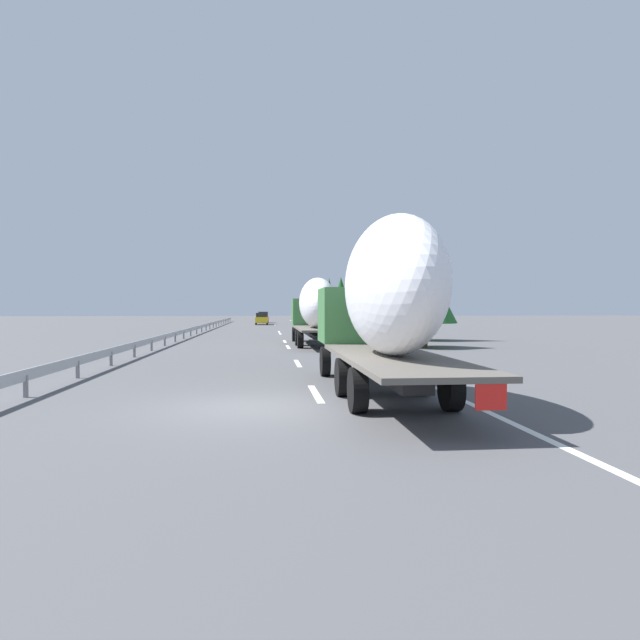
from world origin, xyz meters
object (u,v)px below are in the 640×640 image
object	(u,v)px
road_sign	(324,310)
truck_lead	(315,308)
car_red_compact	(263,317)
car_yellow_coupe	(262,319)
truck_trailing	(383,300)

from	to	relation	value
road_sign	truck_lead	bearing A→B (deg)	172.47
car_red_compact	car_yellow_coupe	size ratio (longest dim) A/B	0.90
truck_trailing	road_sign	size ratio (longest dim) A/B	3.77
car_red_compact	car_yellow_coupe	xyz separation A→B (m)	(-10.20, 0.19, -0.04)
truck_lead	road_sign	world-z (taller)	truck_lead
truck_trailing	truck_lead	bearing A→B (deg)	-0.00
car_red_compact	car_yellow_coupe	bearing A→B (deg)	178.92
car_yellow_coupe	road_sign	distance (m)	24.49
road_sign	truck_trailing	bearing A→B (deg)	175.95
truck_trailing	car_yellow_coupe	size ratio (longest dim) A/B	2.68
truck_lead	car_red_compact	bearing A→B (deg)	3.56
car_red_compact	road_sign	size ratio (longest dim) A/B	1.26
truck_lead	car_red_compact	xyz separation A→B (m)	(57.12, 3.56, -1.51)
truck_lead	car_yellow_coupe	xyz separation A→B (m)	(46.92, 3.75, -1.54)
car_red_compact	truck_trailing	bearing A→B (deg)	-177.37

